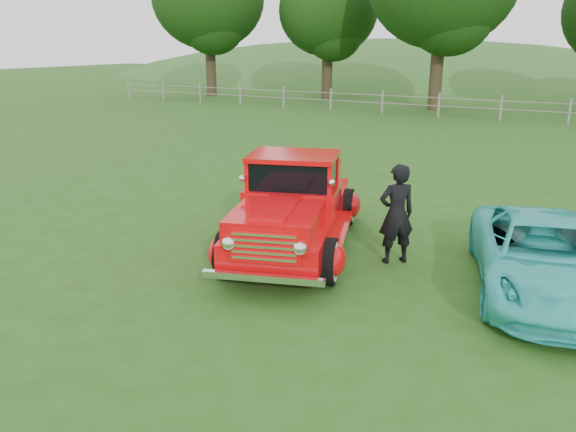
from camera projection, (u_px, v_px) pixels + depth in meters
The scene contains 7 objects.
ground at pixel (277, 286), 8.80m from camera, with size 140.00×140.00×0.00m, color #254B14.
distant_hills at pixel (510, 119), 61.94m from camera, with size 116.00×60.00×18.00m.
fence_line at pixel (501, 108), 27.09m from camera, with size 48.00×0.12×1.20m.
tree_mid_west at pixel (328, 11), 36.11m from camera, with size 6.40×6.40×8.46m.
red_pickup at pixel (294, 206), 10.20m from camera, with size 3.26×5.28×1.78m.
teal_sedan at pixel (544, 256), 8.43m from camera, with size 1.91×4.14×1.15m, color #31C7BF.
man at pixel (396, 214), 9.51m from camera, with size 0.63×0.42×1.74m, color black.
Camera 1 is at (3.99, -7.02, 3.66)m, focal length 35.00 mm.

